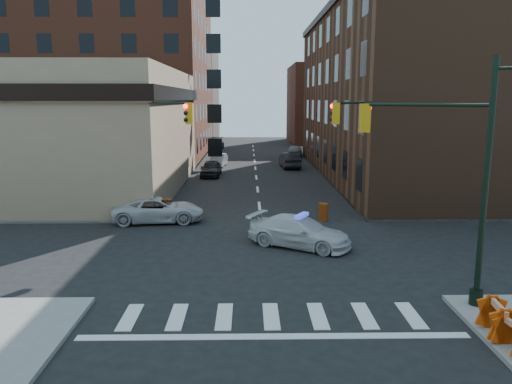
{
  "coord_description": "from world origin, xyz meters",
  "views": [
    {
      "loc": [
        -0.72,
        -21.73,
        6.83
      ],
      "look_at": [
        -0.33,
        3.14,
        2.2
      ],
      "focal_mm": 35.0,
      "sensor_mm": 36.0,
      "label": 1
    }
  ],
  "objects_px": {
    "pickup": "(158,210)",
    "parked_car_enear": "(290,160)",
    "pedestrian_a": "(117,196)",
    "parked_car_wfar": "(219,160)",
    "pedestrian_b": "(110,201)",
    "barrel_bank": "(167,208)",
    "barricade_nw_a": "(135,213)",
    "barrel_road": "(323,212)",
    "police_car": "(300,232)",
    "parked_car_wnear": "(211,168)"
  },
  "relations": [
    {
      "from": "pickup",
      "to": "parked_car_wnear",
      "type": "height_order",
      "value": "parked_car_wnear"
    },
    {
      "from": "barrel_bank",
      "to": "barrel_road",
      "type": "bearing_deg",
      "value": -6.23
    },
    {
      "from": "parked_car_enear",
      "to": "pedestrian_b",
      "type": "bearing_deg",
      "value": 56.96
    },
    {
      "from": "parked_car_wnear",
      "to": "pedestrian_a",
      "type": "xyz_separation_m",
      "value": [
        -4.75,
        -14.19,
        0.23
      ]
    },
    {
      "from": "parked_car_wnear",
      "to": "barrel_road",
      "type": "relative_size",
      "value": 4.24
    },
    {
      "from": "police_car",
      "to": "parked_car_wnear",
      "type": "height_order",
      "value": "parked_car_wnear"
    },
    {
      "from": "barricade_nw_a",
      "to": "parked_car_wnear",
      "type": "bearing_deg",
      "value": 83.56
    },
    {
      "from": "police_car",
      "to": "barrel_road",
      "type": "xyz_separation_m",
      "value": [
        1.88,
        5.11,
        -0.22
      ]
    },
    {
      "from": "pickup",
      "to": "parked_car_enear",
      "type": "bearing_deg",
      "value": -27.63
    },
    {
      "from": "parked_car_enear",
      "to": "pedestrian_a",
      "type": "height_order",
      "value": "pedestrian_a"
    },
    {
      "from": "police_car",
      "to": "barrel_road",
      "type": "distance_m",
      "value": 5.45
    },
    {
      "from": "barrel_bank",
      "to": "parked_car_enear",
      "type": "bearing_deg",
      "value": 67.17
    },
    {
      "from": "parked_car_wnear",
      "to": "barrel_bank",
      "type": "bearing_deg",
      "value": -93.39
    },
    {
      "from": "parked_car_wnear",
      "to": "pedestrian_b",
      "type": "xyz_separation_m",
      "value": [
        -4.6,
        -16.32,
        0.37
      ]
    },
    {
      "from": "police_car",
      "to": "parked_car_wfar",
      "type": "distance_m",
      "value": 29.2
    },
    {
      "from": "parked_car_wnear",
      "to": "barricade_nw_a",
      "type": "distance_m",
      "value": 17.32
    },
    {
      "from": "barrel_bank",
      "to": "barricade_nw_a",
      "type": "relative_size",
      "value": 0.98
    },
    {
      "from": "parked_car_wfar",
      "to": "barricade_nw_a",
      "type": "distance_m",
      "value": 24.1
    },
    {
      "from": "parked_car_wfar",
      "to": "pedestrian_b",
      "type": "relative_size",
      "value": 2.1
    },
    {
      "from": "parked_car_enear",
      "to": "barricade_nw_a",
      "type": "bearing_deg",
      "value": 60.89
    },
    {
      "from": "police_car",
      "to": "parked_car_wnear",
      "type": "relative_size",
      "value": 1.17
    },
    {
      "from": "pedestrian_a",
      "to": "parked_car_wfar",
      "type": "bearing_deg",
      "value": 76.95
    },
    {
      "from": "barrel_bank",
      "to": "barricade_nw_a",
      "type": "height_order",
      "value": "barrel_bank"
    },
    {
      "from": "parked_car_wfar",
      "to": "pickup",
      "type": "bearing_deg",
      "value": -88.22
    },
    {
      "from": "police_car",
      "to": "pickup",
      "type": "bearing_deg",
      "value": 86.41
    },
    {
      "from": "police_car",
      "to": "parked_car_enear",
      "type": "relative_size",
      "value": 1.04
    },
    {
      "from": "parked_car_enear",
      "to": "barrel_bank",
      "type": "bearing_deg",
      "value": 63.16
    },
    {
      "from": "barrel_road",
      "to": "parked_car_wnear",
      "type": "bearing_deg",
      "value": 114.49
    },
    {
      "from": "parked_car_wnear",
      "to": "barrel_road",
      "type": "height_order",
      "value": "parked_car_wnear"
    },
    {
      "from": "parked_car_enear",
      "to": "pedestrian_a",
      "type": "bearing_deg",
      "value": 54.1
    },
    {
      "from": "parked_car_enear",
      "to": "pedestrian_b",
      "type": "height_order",
      "value": "pedestrian_b"
    },
    {
      "from": "barrel_road",
      "to": "barrel_bank",
      "type": "relative_size",
      "value": 0.93
    },
    {
      "from": "pickup",
      "to": "barrel_road",
      "type": "distance_m",
      "value": 9.37
    },
    {
      "from": "pickup",
      "to": "barrel_bank",
      "type": "height_order",
      "value": "pickup"
    },
    {
      "from": "parked_car_enear",
      "to": "parked_car_wnear",
      "type": "bearing_deg",
      "value": 32.42
    },
    {
      "from": "police_car",
      "to": "barrel_bank",
      "type": "distance_m",
      "value": 9.43
    },
    {
      "from": "parked_car_enear",
      "to": "barricade_nw_a",
      "type": "distance_m",
      "value": 24.98
    },
    {
      "from": "parked_car_enear",
      "to": "pedestrian_a",
      "type": "relative_size",
      "value": 2.95
    },
    {
      "from": "parked_car_wnear",
      "to": "parked_car_enear",
      "type": "height_order",
      "value": "parked_car_enear"
    },
    {
      "from": "police_car",
      "to": "parked_car_enear",
      "type": "height_order",
      "value": "parked_car_enear"
    },
    {
      "from": "police_car",
      "to": "pedestrian_a",
      "type": "bearing_deg",
      "value": 83.5
    },
    {
      "from": "police_car",
      "to": "parked_car_wnear",
      "type": "distance_m",
      "value": 22.61
    },
    {
      "from": "pedestrian_a",
      "to": "barrel_bank",
      "type": "height_order",
      "value": "pedestrian_a"
    },
    {
      "from": "parked_car_wnear",
      "to": "pedestrian_b",
      "type": "height_order",
      "value": "pedestrian_b"
    },
    {
      "from": "pedestrian_a",
      "to": "barricade_nw_a",
      "type": "distance_m",
      "value": 3.35
    },
    {
      "from": "pickup",
      "to": "barricade_nw_a",
      "type": "xyz_separation_m",
      "value": [
        -1.32,
        -0.1,
        -0.15
      ]
    },
    {
      "from": "pickup",
      "to": "parked_car_enear",
      "type": "xyz_separation_m",
      "value": [
        9.28,
        22.52,
        0.07
      ]
    },
    {
      "from": "pedestrian_a",
      "to": "parked_car_wnear",
      "type": "bearing_deg",
      "value": 71.89
    },
    {
      "from": "pedestrian_b",
      "to": "barrel_road",
      "type": "bearing_deg",
      "value": -10.52
    },
    {
      "from": "barricade_nw_a",
      "to": "parked_car_wfar",
      "type": "bearing_deg",
      "value": 85.77
    }
  ]
}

